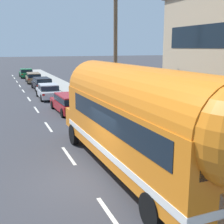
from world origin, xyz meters
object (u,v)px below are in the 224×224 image
Objects in this scene: painted_bus at (141,118)px; car_fourth at (33,77)px; utility_pole at (115,53)px; car_third at (42,83)px; car_second at (48,91)px; car_fifth at (26,73)px; car_lead at (69,102)px.

painted_bus is 32.49m from car_fourth.
utility_pole reaches higher than car_third.
car_fifth is (0.12, 21.61, 0.01)m from car_second.
car_fourth is at bearing 90.26° from car_lead.
car_fourth and car_fifth have the same top height.
car_third is 0.91× the size of car_fifth.
car_fourth is at bearing 90.49° from car_third.
car_lead is 0.98× the size of car_fourth.
painted_bus is at bearing -89.99° from car_fifth.
car_lead and car_second have the same top height.
utility_pole is at bearing -84.77° from car_fourth.
utility_pole is 32.66m from car_fifth.
painted_bus is at bearing -90.25° from car_fourth.
car_lead is at bearing -89.74° from car_fourth.
car_fifth is at bearing 90.79° from car_third.
car_lead and car_third have the same top height.
utility_pole reaches higher than painted_bus.
car_lead is 1.04× the size of car_second.
car_fifth is at bearing 94.18° from utility_pole.
car_third is 15.32m from car_fifth.
car_lead and car_fourth have the same top height.
painted_bus is 12.22m from car_lead.
car_lead is 28.47m from car_fifth.
car_fifth is (-2.37, 32.37, -3.68)m from utility_pole.
car_third is (0.33, 6.29, 0.06)m from car_second.
car_lead is at bearing -89.87° from car_third.
painted_bus is 25.31m from car_third.
car_third is (-2.16, 17.04, -3.63)m from utility_pole.
car_fifth is at bearing 90.01° from painted_bus.
car_fifth is (-0.15, 8.14, -0.04)m from car_fourth.
utility_pole is at bearing -61.40° from car_lead.
car_third is at bearing -89.21° from car_fifth.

